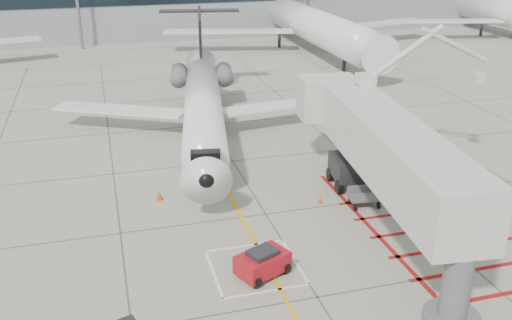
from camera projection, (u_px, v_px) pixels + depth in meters
name	position (u px, v px, depth m)	size (l,w,h in m)	color
ground_plane	(288.00, 251.00, 28.49)	(260.00, 260.00, 0.00)	gray
regional_jet	(203.00, 96.00, 39.80)	(24.06, 30.34, 7.95)	white
jet_bridge	(396.00, 166.00, 28.20)	(9.53, 20.12, 8.05)	silver
pushback_tug	(262.00, 262.00, 26.29)	(2.37, 1.48, 1.38)	#A8101B
baggage_cart	(365.00, 197.00, 32.75)	(1.80, 1.14, 1.14)	#55565A
ground_power_unit	(430.00, 196.00, 32.27)	(2.11, 1.23, 1.67)	#B8B7AF
cone_nose	(159.00, 196.00, 33.63)	(0.38, 0.38, 0.53)	#EB3E0C
cone_side	(320.00, 200.00, 33.24)	(0.31, 0.31, 0.43)	#EF420C
bg_aircraft_c	(308.00, 1.00, 71.50)	(36.11, 40.12, 12.04)	silver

